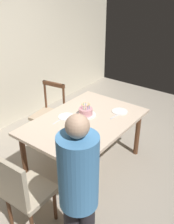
{
  "coord_description": "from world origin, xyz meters",
  "views": [
    {
      "loc": [
        -2.31,
        -1.78,
        2.42
      ],
      "look_at": [
        0.05,
        0.0,
        0.85
      ],
      "focal_mm": 41.37,
      "sensor_mm": 36.0,
      "label": 1
    }
  ],
  "objects_px": {
    "chair_spindle_back": "(49,115)",
    "person_celebrant": "(79,190)",
    "dining_table": "(85,126)",
    "plate_far_side": "(66,117)",
    "chair_upholstered": "(23,191)",
    "birthday_cake": "(86,112)",
    "plate_near_celebrant": "(78,142)",
    "plate_near_guest": "(120,111)"
  },
  "relations": [
    {
      "from": "dining_table",
      "to": "plate_far_side",
      "type": "distance_m",
      "value": 0.27
    },
    {
      "from": "plate_near_guest",
      "to": "chair_upholstered",
      "type": "relative_size",
      "value": 0.23
    },
    {
      "from": "dining_table",
      "to": "person_celebrant",
      "type": "height_order",
      "value": "person_celebrant"
    },
    {
      "from": "plate_far_side",
      "to": "plate_near_guest",
      "type": "xyz_separation_m",
      "value": [
        0.56,
        -0.49,
        0.0
      ]
    },
    {
      "from": "chair_spindle_back",
      "to": "person_celebrant",
      "type": "height_order",
      "value": "person_celebrant"
    },
    {
      "from": "plate_near_guest",
      "to": "chair_upholstered",
      "type": "height_order",
      "value": "chair_upholstered"
    },
    {
      "from": "plate_near_celebrant",
      "to": "chair_upholstered",
      "type": "height_order",
      "value": "chair_upholstered"
    },
    {
      "from": "plate_near_celebrant",
      "to": "plate_near_guest",
      "type": "xyz_separation_m",
      "value": [
        0.92,
        0.0,
        0.0
      ]
    },
    {
      "from": "chair_upholstered",
      "to": "person_celebrant",
      "type": "relative_size",
      "value": 0.6
    },
    {
      "from": "dining_table",
      "to": "chair_upholstered",
      "type": "bearing_deg",
      "value": -173.55
    },
    {
      "from": "dining_table",
      "to": "plate_near_guest",
      "type": "height_order",
      "value": "plate_near_guest"
    },
    {
      "from": "chair_spindle_back",
      "to": "chair_upholstered",
      "type": "distance_m",
      "value": 1.71
    },
    {
      "from": "plate_near_guest",
      "to": "dining_table",
      "type": "bearing_deg",
      "value": 152.91
    },
    {
      "from": "dining_table",
      "to": "plate_far_side",
      "type": "bearing_deg",
      "value": 108.05
    },
    {
      "from": "birthday_cake",
      "to": "plate_near_guest",
      "type": "xyz_separation_m",
      "value": [
        0.36,
        -0.32,
        -0.04
      ]
    },
    {
      "from": "plate_far_side",
      "to": "chair_spindle_back",
      "type": "height_order",
      "value": "chair_spindle_back"
    },
    {
      "from": "birthday_cake",
      "to": "chair_upholstered",
      "type": "xyz_separation_m",
      "value": [
        -1.31,
        -0.21,
        -0.26
      ]
    },
    {
      "from": "plate_near_celebrant",
      "to": "person_celebrant",
      "type": "height_order",
      "value": "person_celebrant"
    },
    {
      "from": "birthday_cake",
      "to": "chair_spindle_back",
      "type": "bearing_deg",
      "value": 84.27
    },
    {
      "from": "dining_table",
      "to": "person_celebrant",
      "type": "relative_size",
      "value": 1.0
    },
    {
      "from": "dining_table",
      "to": "chair_spindle_back",
      "type": "distance_m",
      "value": 0.92
    },
    {
      "from": "chair_spindle_back",
      "to": "person_celebrant",
      "type": "xyz_separation_m",
      "value": [
        -1.33,
        -1.68,
        0.44
      ]
    },
    {
      "from": "dining_table",
      "to": "plate_far_side",
      "type": "relative_size",
      "value": 7.25
    },
    {
      "from": "plate_far_side",
      "to": "person_celebrant",
      "type": "height_order",
      "value": "person_celebrant"
    },
    {
      "from": "birthday_cake",
      "to": "plate_far_side",
      "type": "relative_size",
      "value": 1.27
    },
    {
      "from": "chair_upholstered",
      "to": "birthday_cake",
      "type": "bearing_deg",
      "value": 9.08
    },
    {
      "from": "chair_spindle_back",
      "to": "person_celebrant",
      "type": "distance_m",
      "value": 2.19
    },
    {
      "from": "chair_upholstered",
      "to": "plate_near_celebrant",
      "type": "bearing_deg",
      "value": -8.41
    },
    {
      "from": "plate_near_celebrant",
      "to": "person_celebrant",
      "type": "distance_m",
      "value": 0.91
    },
    {
      "from": "birthday_cake",
      "to": "person_celebrant",
      "type": "relative_size",
      "value": 0.18
    },
    {
      "from": "plate_near_guest",
      "to": "chair_upholstered",
      "type": "distance_m",
      "value": 1.68
    },
    {
      "from": "plate_near_celebrant",
      "to": "dining_table",
      "type": "bearing_deg",
      "value": 29.16
    },
    {
      "from": "person_celebrant",
      "to": "dining_table",
      "type": "bearing_deg",
      "value": 35.54
    },
    {
      "from": "chair_upholstered",
      "to": "plate_far_side",
      "type": "bearing_deg",
      "value": 18.89
    },
    {
      "from": "chair_spindle_back",
      "to": "dining_table",
      "type": "bearing_deg",
      "value": -102.88
    },
    {
      "from": "plate_far_side",
      "to": "plate_near_guest",
      "type": "distance_m",
      "value": 0.74
    },
    {
      "from": "chair_spindle_back",
      "to": "person_celebrant",
      "type": "bearing_deg",
      "value": -128.44
    },
    {
      "from": "plate_near_celebrant",
      "to": "plate_far_side",
      "type": "bearing_deg",
      "value": 53.75
    },
    {
      "from": "birthday_cake",
      "to": "chair_spindle_back",
      "type": "xyz_separation_m",
      "value": [
        0.08,
        0.79,
        -0.34
      ]
    },
    {
      "from": "plate_near_guest",
      "to": "person_celebrant",
      "type": "relative_size",
      "value": 0.14
    },
    {
      "from": "chair_spindle_back",
      "to": "plate_far_side",
      "type": "bearing_deg",
      "value": -114.05
    },
    {
      "from": "plate_far_side",
      "to": "plate_near_guest",
      "type": "height_order",
      "value": "same"
    }
  ]
}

